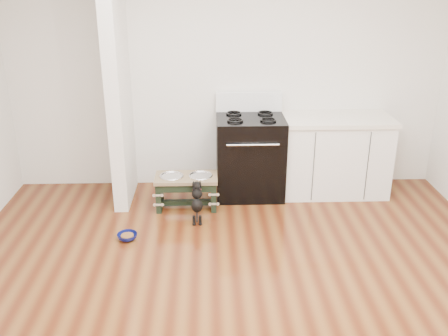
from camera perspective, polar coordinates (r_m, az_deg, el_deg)
ground at (r=4.03m, az=1.70°, el=-15.85°), size 5.00×5.00×0.00m
room_shell at (r=3.29m, az=2.02°, el=7.03°), size 5.00×5.00×5.00m
partition_wall at (r=5.48m, az=-12.04°, el=9.69°), size 0.15×0.80×2.70m
oven_range at (r=5.71m, az=2.97°, el=1.52°), size 0.76×0.69×1.14m
cabinet_run at (r=5.90m, az=12.48°, el=1.43°), size 1.24×0.64×0.91m
dog_feeder at (r=5.45m, az=-4.32°, el=-1.99°), size 0.68×0.36×0.39m
puppy at (r=5.18m, az=-3.11°, el=-3.76°), size 0.12×0.35×0.41m
floor_bowl at (r=5.00m, az=-10.99°, el=-7.69°), size 0.20×0.20×0.06m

